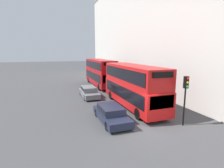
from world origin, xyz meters
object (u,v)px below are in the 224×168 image
(pedestrian, at_px, (106,78))
(car_dark_sedan, at_px, (111,113))
(car_hatchback, at_px, (89,91))
(bus_second_in_queue, at_px, (100,71))
(traffic_light, at_px, (186,91))
(bus_leading, at_px, (133,84))

(pedestrian, bearing_deg, car_dark_sedan, -106.41)
(car_hatchback, bearing_deg, bus_second_in_queue, 63.82)
(car_hatchback, bearing_deg, traffic_light, -65.91)
(car_dark_sedan, xyz_separation_m, pedestrian, (5.48, 18.59, 0.03))
(bus_second_in_queue, height_order, pedestrian, bus_second_in_queue)
(car_dark_sedan, xyz_separation_m, car_hatchback, (0.00, 8.37, 0.01))
(bus_second_in_queue, height_order, traffic_light, bus_second_in_queue)
(car_dark_sedan, relative_size, traffic_light, 1.22)
(traffic_light, bearing_deg, pedestrian, 88.58)
(bus_second_in_queue, distance_m, traffic_light, 18.06)
(car_hatchback, bearing_deg, bus_leading, -57.82)
(bus_second_in_queue, distance_m, pedestrian, 4.25)
(bus_leading, bearing_deg, pedestrian, 82.43)
(pedestrian, bearing_deg, bus_second_in_queue, -122.14)
(car_dark_sedan, distance_m, car_hatchback, 8.37)
(traffic_light, xyz_separation_m, pedestrian, (0.53, 21.29, -2.04))
(car_hatchback, height_order, pedestrian, pedestrian)
(bus_second_in_queue, relative_size, car_hatchback, 2.30)
(car_dark_sedan, bearing_deg, car_hatchback, 90.00)
(bus_second_in_queue, bearing_deg, bus_leading, -90.00)
(bus_second_in_queue, bearing_deg, pedestrian, 57.86)
(bus_second_in_queue, height_order, car_hatchback, bus_second_in_queue)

